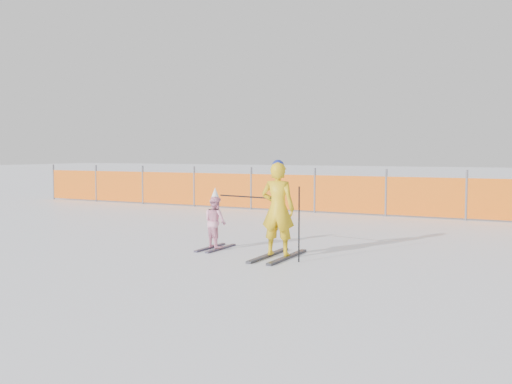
{
  "coord_description": "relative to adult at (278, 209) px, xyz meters",
  "views": [
    {
      "loc": [
        4.48,
        -8.26,
        1.69
      ],
      "look_at": [
        0.0,
        0.5,
        1.0
      ],
      "focal_mm": 40.0,
      "sensor_mm": 36.0,
      "label": 1
    }
  ],
  "objects": [
    {
      "name": "ground",
      "position": [
        -0.67,
        0.04,
        -0.78
      ],
      "size": [
        120.0,
        120.0,
        0.0
      ],
      "primitive_type": "plane",
      "color": "white",
      "rests_on": "ground"
    },
    {
      "name": "adult",
      "position": [
        0.0,
        0.0,
        0.0
      ],
      "size": [
        0.58,
        1.39,
        1.57
      ],
      "color": "black",
      "rests_on": "ground"
    },
    {
      "name": "child",
      "position": [
        -1.32,
        0.25,
        -0.29
      ],
      "size": [
        0.54,
        0.94,
        1.08
      ],
      "color": "black",
      "rests_on": "ground"
    },
    {
      "name": "ski_poles",
      "position": [
        -0.09,
        -0.04,
        -0.02
      ],
      "size": [
        1.66,
        0.45,
        1.17
      ],
      "color": "black",
      "rests_on": "ground"
    },
    {
      "name": "safety_fence",
      "position": [
        -3.2,
        6.64,
        -0.22
      ],
      "size": [
        17.65,
        0.06,
        1.25
      ],
      "color": "#595960",
      "rests_on": "ground"
    }
  ]
}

